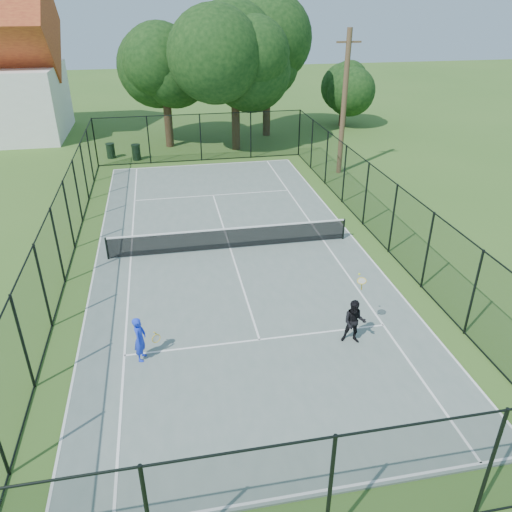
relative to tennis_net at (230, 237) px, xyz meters
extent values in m
plane|color=#3A6322|center=(0.00, 0.00, -0.58)|extent=(120.00, 120.00, 0.00)
cube|color=slate|center=(0.00, 0.00, -0.55)|extent=(11.00, 24.00, 0.06)
cylinder|color=black|center=(-5.00, 0.00, -0.04)|extent=(0.08, 0.08, 0.95)
cylinder|color=black|center=(5.00, 0.00, -0.04)|extent=(0.08, 0.08, 0.95)
cube|color=black|center=(0.00, 0.00, -0.04)|extent=(10.00, 0.03, 0.88)
cube|color=white|center=(0.00, 0.00, 0.40)|extent=(10.00, 0.05, 0.06)
cylinder|color=#332114|center=(-1.88, 16.86, 1.19)|extent=(0.56, 0.56, 3.54)
sphere|color=black|center=(-1.88, 16.86, 4.56)|extent=(6.39, 6.39, 6.39)
cylinder|color=#332114|center=(2.62, 15.26, 1.16)|extent=(0.56, 0.56, 3.48)
sphere|color=black|center=(2.62, 15.26, 4.46)|extent=(6.24, 6.24, 6.24)
cylinder|color=#332114|center=(5.48, 18.65, 1.41)|extent=(0.56, 0.56, 3.98)
sphere|color=black|center=(5.48, 18.65, 4.98)|extent=(6.31, 6.31, 6.31)
cylinder|color=#332114|center=(12.22, 20.51, 0.55)|extent=(0.56, 0.56, 2.27)
sphere|color=black|center=(12.22, 20.51, 2.68)|extent=(3.96, 3.96, 3.96)
cylinder|color=black|center=(-5.80, 14.69, -0.11)|extent=(0.54, 0.54, 0.93)
cylinder|color=black|center=(-5.80, 14.69, 0.37)|extent=(0.58, 0.58, 0.05)
cylinder|color=black|center=(-4.14, 13.94, -0.09)|extent=(0.54, 0.54, 0.97)
cylinder|color=black|center=(-4.14, 13.94, 0.42)|extent=(0.58, 0.58, 0.05)
cylinder|color=#4C3823|center=(7.94, 9.00, 3.44)|extent=(0.30, 0.30, 8.03)
cube|color=#4C3823|center=(7.94, 9.00, 6.73)|extent=(1.40, 0.10, 0.10)
imported|color=#1A37E4|center=(-3.58, -6.63, 0.19)|extent=(0.46, 0.59, 1.42)
torus|color=gold|center=(-3.13, -6.48, 0.03)|extent=(0.27, 0.18, 0.29)
cylinder|color=silver|center=(-3.13, -6.48, 0.03)|extent=(0.23, 0.15, 0.25)
imported|color=black|center=(2.81, -7.02, 0.21)|extent=(0.85, 0.76, 1.46)
torus|color=gold|center=(3.06, -6.67, 1.43)|extent=(0.30, 0.28, 0.14)
cylinder|color=silver|center=(3.06, -6.67, 1.43)|extent=(0.26, 0.24, 0.11)
sphere|color=#CCE526|center=(3.11, -6.34, 1.47)|extent=(0.07, 0.07, 0.07)
camera|label=1|loc=(-2.46, -18.68, 9.04)|focal=35.00mm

